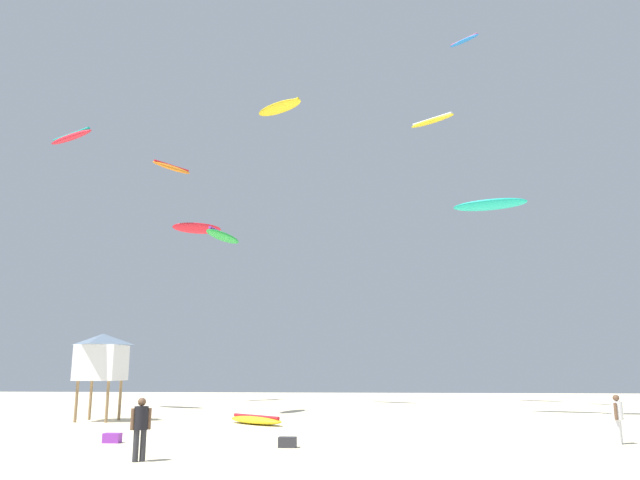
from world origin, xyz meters
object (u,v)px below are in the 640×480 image
object	(u,v)px
kite_aloft_0	(432,121)
cooler_box	(287,442)
kite_aloft_4	(197,228)
kite_aloft_5	(464,41)
person_foreground	(141,424)
lifeguard_tower	(102,356)
gear_bag	(112,438)
kite_aloft_2	(172,168)
kite_aloft_8	(223,237)
kite_aloft_7	(279,108)
person_midground	(618,415)
kite_grounded_near	(256,420)
kite_aloft_3	(71,137)
kite_aloft_6	(490,205)

from	to	relation	value
kite_aloft_0	cooler_box	bearing A→B (deg)	-106.46
kite_aloft_4	kite_aloft_5	bearing A→B (deg)	-20.42
kite_aloft_0	kite_aloft_4	distance (m)	20.80
person_foreground	lifeguard_tower	world-z (taller)	lifeguard_tower
gear_bag	kite_aloft_0	xyz separation A→B (m)	(13.79, 25.52, 21.54)
kite_aloft_2	kite_aloft_8	distance (m)	16.58
kite_aloft_7	kite_aloft_8	world-z (taller)	kite_aloft_7
kite_aloft_2	kite_aloft_4	size ratio (longest dim) A/B	0.91
person_foreground	person_midground	world-z (taller)	person_foreground
kite_grounded_near	kite_aloft_4	size ratio (longest dim) A/B	0.79
kite_aloft_5	kite_aloft_8	bearing A→B (deg)	-160.35
kite_aloft_5	lifeguard_tower	bearing A→B (deg)	-151.78
kite_grounded_near	kite_aloft_4	bearing A→B (deg)	114.12
kite_grounded_near	gear_bag	bearing A→B (deg)	-114.39
kite_aloft_7	kite_aloft_4	bearing A→B (deg)	144.76
kite_aloft_0	kite_aloft_5	xyz separation A→B (m)	(1.79, -6.01, 3.44)
person_midground	kite_aloft_5	world-z (taller)	kite_aloft_5
kite_aloft_3	kite_aloft_4	size ratio (longest dim) A/B	1.03
gear_bag	kite_aloft_7	world-z (taller)	kite_aloft_7
cooler_box	kite_aloft_2	distance (m)	35.23
cooler_box	kite_aloft_0	bearing A→B (deg)	73.54
kite_aloft_4	kite_aloft_6	distance (m)	24.79
person_midground	kite_aloft_3	bearing A→B (deg)	-175.52
person_midground	kite_aloft_4	bearing A→B (deg)	162.67
kite_grounded_near	kite_aloft_3	distance (m)	23.46
gear_bag	kite_aloft_8	size ratio (longest dim) A/B	0.14
kite_aloft_0	lifeguard_tower	bearing A→B (deg)	-137.40
person_foreground	kite_aloft_8	xyz separation A→B (m)	(-2.37, 18.17, 9.13)
kite_aloft_5	kite_aloft_6	bearing A→B (deg)	-89.09
gear_bag	kite_aloft_2	bearing A→B (deg)	105.64
kite_aloft_4	kite_aloft_8	world-z (taller)	kite_aloft_4
kite_aloft_0	kite_aloft_3	distance (m)	26.66
person_midground	cooler_box	size ratio (longest dim) A/B	2.84
kite_grounded_near	kite_aloft_0	world-z (taller)	kite_aloft_0
person_foreground	kite_aloft_0	bearing A→B (deg)	-52.37
person_midground	kite_aloft_4	xyz separation A→B (m)	(-22.15, 26.32, 12.83)
kite_grounded_near	kite_aloft_2	world-z (taller)	kite_aloft_2
person_foreground	kite_aloft_3	world-z (taller)	kite_aloft_3
kite_aloft_0	kite_aloft_3	bearing A→B (deg)	-157.81
cooler_box	kite_aloft_3	size ratio (longest dim) A/B	0.13
person_midground	kite_aloft_8	xyz separation A→B (m)	(-16.68, 13.01, 9.16)
person_midground	kite_grounded_near	bearing A→B (deg)	-173.90
person_foreground	kite_aloft_4	xyz separation A→B (m)	(-7.84, 31.48, 12.79)
kite_aloft_5	cooler_box	bearing A→B (deg)	-115.24
kite_aloft_5	kite_aloft_7	world-z (taller)	kite_aloft_5
kite_aloft_4	kite_aloft_2	bearing A→B (deg)	-148.98
kite_aloft_0	kite_aloft_8	xyz separation A→B (m)	(-13.67, -11.53, -11.61)
kite_grounded_near	kite_aloft_6	bearing A→B (deg)	28.64
kite_aloft_3	person_foreground	bearing A→B (deg)	-56.58
kite_grounded_near	gear_bag	world-z (taller)	kite_grounded_near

